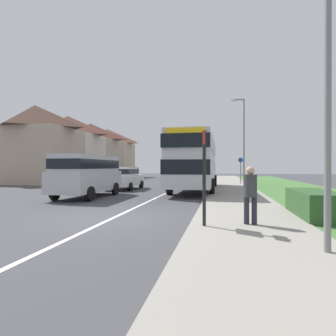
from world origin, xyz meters
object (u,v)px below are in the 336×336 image
parked_car_white (124,177)px  bus_stop_sign (204,171)px  street_lamp_near (321,42)px  double_decker_bus (195,160)px  street_lamp_mid (243,136)px  cycle_route_sign (241,169)px  parked_van_silver (88,173)px  pedestrian_at_stop (250,192)px

parked_car_white → bus_stop_sign: (6.59, -11.68, 0.63)m
parked_car_white → street_lamp_near: 16.33m
double_decker_bus → street_lamp_mid: size_ratio=1.46×
street_lamp_near → street_lamp_mid: street_lamp_mid is taller
bus_stop_sign → street_lamp_near: (2.21, -1.74, 2.37)m
bus_stop_sign → cycle_route_sign: (2.14, 18.61, -0.11)m
parked_car_white → cycle_route_sign: bearing=38.4°
parked_van_silver → cycle_route_sign: (8.89, 12.16, 0.08)m
bus_stop_sign → cycle_route_sign: bus_stop_sign is taller
parked_car_white → street_lamp_near: size_ratio=0.61×
pedestrian_at_stop → parked_car_white: bearing=124.7°
cycle_route_sign → parked_van_silver: bearing=-126.2°
double_decker_bus → street_lamp_near: bearing=-75.0°
double_decker_bus → street_lamp_mid: 6.07m
parked_car_white → street_lamp_near: bearing=-56.7°
street_lamp_mid → pedestrian_at_stop: bearing=-93.4°
parked_van_silver → pedestrian_at_stop: (7.95, -6.03, -0.38)m
pedestrian_at_stop → bus_stop_sign: bearing=-160.5°
double_decker_bus → pedestrian_at_stop: size_ratio=6.40×
pedestrian_at_stop → street_lamp_mid: (0.94, 15.72, 3.24)m
pedestrian_at_stop → street_lamp_near: size_ratio=0.25×
double_decker_bus → street_lamp_near: 13.97m
street_lamp_near → double_decker_bus: bearing=105.0°
pedestrian_at_stop → double_decker_bus: bearing=102.9°
bus_stop_sign → street_lamp_mid: 16.50m
pedestrian_at_stop → street_lamp_near: street_lamp_near is taller
parked_car_white → bus_stop_sign: bearing=-60.6°
parked_van_silver → parked_car_white: parked_van_silver is taller
cycle_route_sign → street_lamp_near: street_lamp_near is taller
double_decker_bus → street_lamp_mid: street_lamp_mid is taller
parked_car_white → pedestrian_at_stop: bearing=-55.3°
double_decker_bus → pedestrian_at_stop: 11.57m
parked_van_silver → street_lamp_mid: bearing=47.5°
bus_stop_sign → street_lamp_near: 3.68m
parked_van_silver → pedestrian_at_stop: 9.98m
bus_stop_sign → parked_van_silver: bearing=136.3°
street_lamp_near → parked_car_white: bearing=123.3°
parked_van_silver → bus_stop_sign: bus_stop_sign is taller
double_decker_bus → parked_van_silver: 7.52m
double_decker_bus → cycle_route_sign: 7.83m
parked_van_silver → cycle_route_sign: 15.06m
double_decker_bus → bus_stop_sign: double_decker_bus is taller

